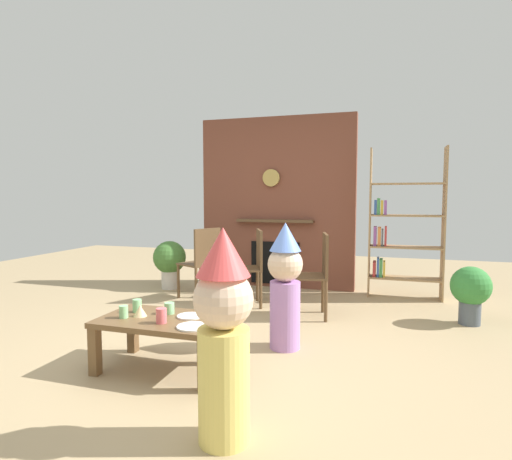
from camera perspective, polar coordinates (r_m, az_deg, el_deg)
ground_plane at (r=3.65m, az=-4.28°, el=-16.15°), size 12.00×12.00×0.00m
brick_fireplace_feature at (r=5.96m, az=2.89°, el=3.67°), size 2.20×0.28×2.40m
bookshelf at (r=5.59m, az=18.91°, el=-0.05°), size 0.90×0.28×1.90m
coffee_table at (r=3.26m, az=-12.48°, el=-12.81°), size 0.95×0.56×0.39m
paper_cup_near_left at (r=3.30m, az=-17.66°, el=-10.61°), size 0.07×0.07×0.09m
paper_cup_near_right at (r=3.43m, az=-15.95°, el=-9.93°), size 0.07×0.07×0.10m
paper_cup_center at (r=3.33m, az=-11.77°, el=-10.43°), size 0.08×0.08×0.09m
paper_cup_far_left at (r=3.10m, az=-12.82°, el=-11.36°), size 0.08×0.08×0.11m
paper_plate_front at (r=3.23m, az=-9.04°, el=-11.55°), size 0.19×0.19×0.01m
paper_plate_rear at (r=2.98m, az=-8.71°, el=-12.93°), size 0.22×0.22×0.01m
birthday_cake_slice at (r=3.31m, az=-15.57°, el=-10.58°), size 0.10×0.10×0.09m
child_with_cone_hat at (r=2.23m, az=-4.46°, el=-13.50°), size 0.32×0.32×1.14m
child_in_pink at (r=3.56m, az=4.01°, el=-7.17°), size 0.30×0.30×1.08m
dining_chair_left at (r=5.26m, az=-7.29°, el=-3.95°), size 0.54×0.54×0.90m
dining_chair_middle at (r=4.94m, az=-0.60°, el=-4.48°), size 0.53×0.53×0.90m
dining_chair_right at (r=4.51m, az=8.26°, el=-5.42°), size 0.48×0.48×0.90m
potted_plant_tall at (r=4.76m, az=27.31°, el=-7.26°), size 0.39×0.39×0.59m
potted_plant_short at (r=5.96m, az=-11.74°, el=-4.05°), size 0.45×0.45×0.67m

